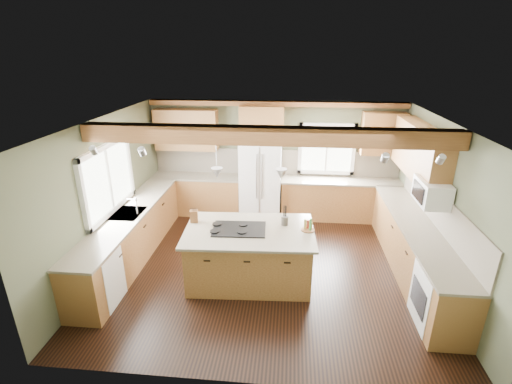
# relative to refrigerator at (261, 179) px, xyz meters

# --- Properties ---
(floor) EXTENTS (5.60, 5.60, 0.00)m
(floor) POSITION_rel_refrigerator_xyz_m (0.30, -2.12, -0.90)
(floor) COLOR black
(floor) RESTS_ON ground
(ceiling) EXTENTS (5.60, 5.60, 0.00)m
(ceiling) POSITION_rel_refrigerator_xyz_m (0.30, -2.12, 1.70)
(ceiling) COLOR silver
(ceiling) RESTS_ON wall_back
(wall_back) EXTENTS (5.60, 0.00, 5.60)m
(wall_back) POSITION_rel_refrigerator_xyz_m (0.30, 0.38, 0.40)
(wall_back) COLOR #4E553C
(wall_back) RESTS_ON ground
(wall_left) EXTENTS (0.00, 5.00, 5.00)m
(wall_left) POSITION_rel_refrigerator_xyz_m (-2.50, -2.12, 0.40)
(wall_left) COLOR #4E553C
(wall_left) RESTS_ON ground
(wall_right) EXTENTS (0.00, 5.00, 5.00)m
(wall_right) POSITION_rel_refrigerator_xyz_m (3.10, -2.12, 0.40)
(wall_right) COLOR #4E553C
(wall_right) RESTS_ON ground
(ceiling_beam) EXTENTS (5.55, 0.26, 0.26)m
(ceiling_beam) POSITION_rel_refrigerator_xyz_m (0.30, -2.51, 1.57)
(ceiling_beam) COLOR brown
(ceiling_beam) RESTS_ON ceiling
(soffit_trim) EXTENTS (5.55, 0.20, 0.10)m
(soffit_trim) POSITION_rel_refrigerator_xyz_m (0.30, 0.28, 1.64)
(soffit_trim) COLOR brown
(soffit_trim) RESTS_ON ceiling
(backsplash_back) EXTENTS (5.58, 0.03, 0.58)m
(backsplash_back) POSITION_rel_refrigerator_xyz_m (0.30, 0.36, 0.31)
(backsplash_back) COLOR brown
(backsplash_back) RESTS_ON wall_back
(backsplash_right) EXTENTS (0.03, 3.70, 0.58)m
(backsplash_right) POSITION_rel_refrigerator_xyz_m (3.08, -2.07, 0.31)
(backsplash_right) COLOR brown
(backsplash_right) RESTS_ON wall_right
(base_cab_back_left) EXTENTS (2.02, 0.60, 0.88)m
(base_cab_back_left) POSITION_rel_refrigerator_xyz_m (-1.49, 0.08, -0.46)
(base_cab_back_left) COLOR brown
(base_cab_back_left) RESTS_ON floor
(counter_back_left) EXTENTS (2.06, 0.64, 0.04)m
(counter_back_left) POSITION_rel_refrigerator_xyz_m (-1.49, 0.08, 0.00)
(counter_back_left) COLOR #4D4538
(counter_back_left) RESTS_ON base_cab_back_left
(base_cab_back_right) EXTENTS (2.62, 0.60, 0.88)m
(base_cab_back_right) POSITION_rel_refrigerator_xyz_m (1.79, 0.08, -0.46)
(base_cab_back_right) COLOR brown
(base_cab_back_right) RESTS_ON floor
(counter_back_right) EXTENTS (2.66, 0.64, 0.04)m
(counter_back_right) POSITION_rel_refrigerator_xyz_m (1.79, 0.08, 0.00)
(counter_back_right) COLOR #4D4538
(counter_back_right) RESTS_ON base_cab_back_right
(base_cab_left) EXTENTS (0.60, 3.70, 0.88)m
(base_cab_left) POSITION_rel_refrigerator_xyz_m (-2.20, -2.07, -0.46)
(base_cab_left) COLOR brown
(base_cab_left) RESTS_ON floor
(counter_left) EXTENTS (0.64, 3.74, 0.04)m
(counter_left) POSITION_rel_refrigerator_xyz_m (-2.20, -2.07, 0.00)
(counter_left) COLOR #4D4538
(counter_left) RESTS_ON base_cab_left
(base_cab_right) EXTENTS (0.60, 3.70, 0.88)m
(base_cab_right) POSITION_rel_refrigerator_xyz_m (2.80, -2.07, -0.46)
(base_cab_right) COLOR brown
(base_cab_right) RESTS_ON floor
(counter_right) EXTENTS (0.64, 3.74, 0.04)m
(counter_right) POSITION_rel_refrigerator_xyz_m (2.80, -2.07, 0.00)
(counter_right) COLOR #4D4538
(counter_right) RESTS_ON base_cab_right
(upper_cab_back_left) EXTENTS (1.40, 0.35, 0.90)m
(upper_cab_back_left) POSITION_rel_refrigerator_xyz_m (-1.69, 0.21, 1.05)
(upper_cab_back_left) COLOR brown
(upper_cab_back_left) RESTS_ON wall_back
(upper_cab_over_fridge) EXTENTS (0.96, 0.35, 0.70)m
(upper_cab_over_fridge) POSITION_rel_refrigerator_xyz_m (-0.00, 0.21, 1.25)
(upper_cab_over_fridge) COLOR brown
(upper_cab_over_fridge) RESTS_ON wall_back
(upper_cab_right) EXTENTS (0.35, 2.20, 0.90)m
(upper_cab_right) POSITION_rel_refrigerator_xyz_m (2.92, -1.22, 1.05)
(upper_cab_right) COLOR brown
(upper_cab_right) RESTS_ON wall_right
(upper_cab_back_corner) EXTENTS (0.90, 0.35, 0.90)m
(upper_cab_back_corner) POSITION_rel_refrigerator_xyz_m (2.60, 0.21, 1.05)
(upper_cab_back_corner) COLOR brown
(upper_cab_back_corner) RESTS_ON wall_back
(window_left) EXTENTS (0.04, 1.60, 1.05)m
(window_left) POSITION_rel_refrigerator_xyz_m (-2.48, -2.07, 0.65)
(window_left) COLOR white
(window_left) RESTS_ON wall_left
(window_back) EXTENTS (1.10, 0.04, 1.00)m
(window_back) POSITION_rel_refrigerator_xyz_m (1.45, 0.36, 0.65)
(window_back) COLOR white
(window_back) RESTS_ON wall_back
(sink) EXTENTS (0.50, 0.65, 0.03)m
(sink) POSITION_rel_refrigerator_xyz_m (-2.20, -2.07, 0.01)
(sink) COLOR #262628
(sink) RESTS_ON counter_left
(faucet) EXTENTS (0.02, 0.02, 0.28)m
(faucet) POSITION_rel_refrigerator_xyz_m (-2.02, -2.07, 0.15)
(faucet) COLOR #B2B2B7
(faucet) RESTS_ON sink
(dishwasher) EXTENTS (0.60, 0.60, 0.84)m
(dishwasher) POSITION_rel_refrigerator_xyz_m (-2.19, -3.37, -0.47)
(dishwasher) COLOR white
(dishwasher) RESTS_ON floor
(oven) EXTENTS (0.60, 0.72, 0.84)m
(oven) POSITION_rel_refrigerator_xyz_m (2.79, -3.37, -0.47)
(oven) COLOR white
(oven) RESTS_ON floor
(microwave) EXTENTS (0.40, 0.70, 0.38)m
(microwave) POSITION_rel_refrigerator_xyz_m (2.88, -2.17, 0.65)
(microwave) COLOR white
(microwave) RESTS_ON wall_right
(pendant_left) EXTENTS (0.18, 0.18, 0.16)m
(pendant_left) POSITION_rel_refrigerator_xyz_m (-0.46, -2.53, 0.98)
(pendant_left) COLOR #B2B2B7
(pendant_left) RESTS_ON ceiling
(pendant_right) EXTENTS (0.18, 0.18, 0.16)m
(pendant_right) POSITION_rel_refrigerator_xyz_m (0.52, -2.48, 0.98)
(pendant_right) COLOR #B2B2B7
(pendant_right) RESTS_ON ceiling
(refrigerator) EXTENTS (0.90, 0.74, 1.80)m
(refrigerator) POSITION_rel_refrigerator_xyz_m (0.00, 0.00, 0.00)
(refrigerator) COLOR white
(refrigerator) RESTS_ON floor
(island) EXTENTS (2.02, 1.29, 0.88)m
(island) POSITION_rel_refrigerator_xyz_m (0.03, -2.51, -0.46)
(island) COLOR brown
(island) RESTS_ON floor
(island_top) EXTENTS (2.15, 1.43, 0.04)m
(island_top) POSITION_rel_refrigerator_xyz_m (0.03, -2.51, 0.00)
(island_top) COLOR #4D4538
(island_top) RESTS_ON island
(cooktop) EXTENTS (0.88, 0.61, 0.02)m
(cooktop) POSITION_rel_refrigerator_xyz_m (-0.13, -2.52, 0.03)
(cooktop) COLOR black
(cooktop) RESTS_ON island_top
(knife_block) EXTENTS (0.14, 0.12, 0.21)m
(knife_block) POSITION_rel_refrigerator_xyz_m (-0.93, -2.31, 0.13)
(knife_block) COLOR brown
(knife_block) RESTS_ON island_top
(utensil_crock) EXTENTS (0.14, 0.14, 0.16)m
(utensil_crock) POSITION_rel_refrigerator_xyz_m (0.59, -2.27, 0.10)
(utensil_crock) COLOR #413A34
(utensil_crock) RESTS_ON island_top
(bottle_tray) EXTENTS (0.28, 0.28, 0.20)m
(bottle_tray) POSITION_rel_refrigerator_xyz_m (0.97, -2.43, 0.12)
(bottle_tray) COLOR brown
(bottle_tray) RESTS_ON island_top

